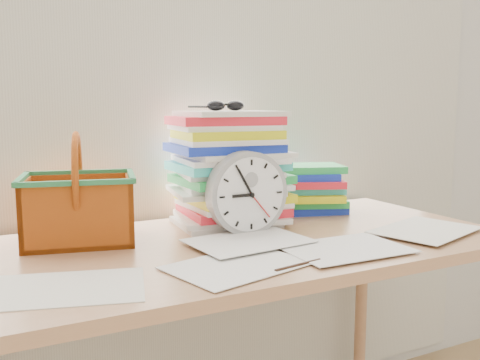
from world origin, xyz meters
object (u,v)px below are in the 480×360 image
paper_stack (229,168)px  desk (248,267)px  book_stack (308,188)px  basket (78,189)px  clock (247,193)px

paper_stack → desk: bearing=-101.4°
paper_stack → book_stack: size_ratio=1.27×
paper_stack → basket: (-0.44, -0.01, -0.03)m
desk → book_stack: bearing=33.7°
desk → paper_stack: (0.04, 0.20, 0.24)m
book_stack → clock: bearing=-151.1°
basket → paper_stack: bearing=15.2°
clock → book_stack: (0.33, 0.18, -0.04)m
desk → paper_stack: size_ratio=4.16×
desk → book_stack: size_ratio=5.27×
paper_stack → basket: size_ratio=1.20×
desk → basket: basket is taller
desk → paper_stack: 0.31m
desk → book_stack: 0.45m
basket → clock: bearing=-3.4°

